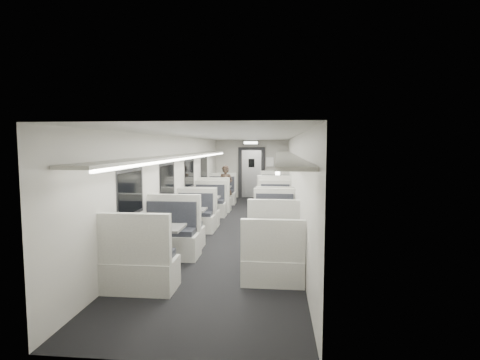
% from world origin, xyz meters
% --- Properties ---
extents(room, '(3.24, 12.24, 2.64)m').
position_xyz_m(room, '(0.00, 0.00, 1.20)').
color(room, black).
rests_on(room, ground).
extents(booth_left_a, '(1.05, 2.13, 1.14)m').
position_xyz_m(booth_left_a, '(-1.00, 3.41, 0.38)').
color(booth_left_a, '#B4B1A9').
rests_on(booth_left_a, room).
extents(booth_left_b, '(1.00, 2.03, 1.08)m').
position_xyz_m(booth_left_b, '(-1.00, 1.00, 0.36)').
color(booth_left_b, '#B4B1A9').
rests_on(booth_left_b, room).
extents(booth_left_c, '(1.00, 2.02, 1.08)m').
position_xyz_m(booth_left_c, '(-1.00, -1.06, 0.36)').
color(booth_left_c, '#B4B1A9').
rests_on(booth_left_c, room).
extents(booth_left_d, '(1.11, 2.26, 1.21)m').
position_xyz_m(booth_left_d, '(-1.00, -3.34, 0.40)').
color(booth_left_d, '#B4B1A9').
rests_on(booth_left_d, room).
extents(booth_right_a, '(1.13, 2.29, 1.22)m').
position_xyz_m(booth_right_a, '(1.00, 3.45, 0.41)').
color(booth_right_a, '#B4B1A9').
rests_on(booth_right_a, room).
extents(booth_right_b, '(1.00, 2.03, 1.09)m').
position_xyz_m(booth_right_b, '(1.00, 1.32, 0.36)').
color(booth_right_b, '#B4B1A9').
rests_on(booth_right_b, room).
extents(booth_right_c, '(1.03, 2.09, 1.12)m').
position_xyz_m(booth_right_c, '(1.00, -1.25, 0.37)').
color(booth_right_c, '#B4B1A9').
rests_on(booth_right_c, room).
extents(booth_right_d, '(0.98, 1.98, 1.06)m').
position_xyz_m(booth_right_d, '(1.00, -2.97, 0.35)').
color(booth_right_d, '#B4B1A9').
rests_on(booth_right_d, room).
extents(passenger, '(0.62, 0.49, 1.48)m').
position_xyz_m(passenger, '(-0.73, 3.37, 0.74)').
color(passenger, black).
rests_on(passenger, room).
extents(window_a, '(0.02, 1.18, 0.84)m').
position_xyz_m(window_a, '(-1.49, 3.40, 1.35)').
color(window_a, black).
rests_on(window_a, room).
extents(window_b, '(0.02, 1.18, 0.84)m').
position_xyz_m(window_b, '(-1.49, 1.20, 1.35)').
color(window_b, black).
rests_on(window_b, room).
extents(window_c, '(0.02, 1.18, 0.84)m').
position_xyz_m(window_c, '(-1.49, -1.00, 1.35)').
color(window_c, black).
rests_on(window_c, room).
extents(window_d, '(0.02, 1.18, 0.84)m').
position_xyz_m(window_d, '(-1.49, -3.20, 1.35)').
color(window_d, black).
rests_on(window_d, room).
extents(luggage_rack_left, '(0.46, 10.40, 0.09)m').
position_xyz_m(luggage_rack_left, '(-1.24, -0.30, 1.92)').
color(luggage_rack_left, '#B4B1A9').
rests_on(luggage_rack_left, room).
extents(luggage_rack_right, '(0.46, 10.40, 0.09)m').
position_xyz_m(luggage_rack_right, '(1.24, -0.30, 1.92)').
color(luggage_rack_right, '#B4B1A9').
rests_on(luggage_rack_right, room).
extents(vestibule_door, '(1.10, 0.13, 2.10)m').
position_xyz_m(vestibule_door, '(0.00, 5.93, 1.04)').
color(vestibule_door, black).
rests_on(vestibule_door, room).
extents(exit_sign, '(0.62, 0.12, 0.16)m').
position_xyz_m(exit_sign, '(0.00, 5.44, 2.28)').
color(exit_sign, black).
rests_on(exit_sign, room).
extents(wall_notice, '(0.32, 0.02, 0.40)m').
position_xyz_m(wall_notice, '(0.75, 5.92, 1.50)').
color(wall_notice, white).
rests_on(wall_notice, room).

